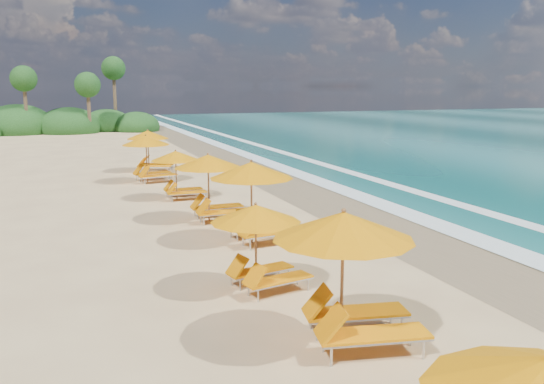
# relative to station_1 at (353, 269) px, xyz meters

# --- Properties ---
(ground) EXTENTS (160.00, 160.00, 0.00)m
(ground) POSITION_rel_station_1_xyz_m (1.85, 9.23, -1.50)
(ground) COLOR #D7B77E
(ground) RESTS_ON ground
(wet_sand) EXTENTS (4.00, 160.00, 0.01)m
(wet_sand) POSITION_rel_station_1_xyz_m (5.85, 9.23, -1.49)
(wet_sand) COLOR #8E7655
(wet_sand) RESTS_ON ground
(surf_foam) EXTENTS (4.00, 160.00, 0.01)m
(surf_foam) POSITION_rel_station_1_xyz_m (8.55, 9.23, -1.47)
(surf_foam) COLOR white
(surf_foam) RESTS_ON ground
(station_1) EXTENTS (3.23, 3.09, 2.67)m
(station_1) POSITION_rel_station_1_xyz_m (0.00, 0.00, 0.00)
(station_1) COLOR olive
(station_1) RESTS_ON ground
(station_2) EXTENTS (2.64, 2.53, 2.18)m
(station_2) POSITION_rel_station_1_xyz_m (-0.61, 3.34, -0.27)
(station_2) COLOR olive
(station_2) RESTS_ON ground
(station_3) EXTENTS (3.01, 2.82, 2.64)m
(station_3) POSITION_rel_station_1_xyz_m (0.67, 7.37, -0.02)
(station_3) COLOR olive
(station_3) RESTS_ON ground
(station_4) EXTENTS (2.68, 2.47, 2.50)m
(station_4) POSITION_rel_station_1_xyz_m (0.15, 10.73, -0.10)
(station_4) COLOR olive
(station_4) RESTS_ON ground
(station_5) EXTENTS (2.34, 2.15, 2.17)m
(station_5) POSITION_rel_station_1_xyz_m (-0.22, 15.09, -0.28)
(station_5) COLOR olive
(station_5) RESTS_ON ground
(station_6) EXTENTS (2.92, 2.78, 2.45)m
(station_6) POSITION_rel_station_1_xyz_m (-0.76, 20.00, -0.12)
(station_6) COLOR olive
(station_6) RESTS_ON ground
(station_7) EXTENTS (3.12, 3.07, 2.42)m
(station_7) POSITION_rel_station_1_xyz_m (-0.15, 23.62, -0.14)
(station_7) COLOR olive
(station_7) RESTS_ON ground
(treeline) EXTENTS (25.80, 8.80, 9.74)m
(treeline) POSITION_rel_station_1_xyz_m (-8.09, 54.74, -0.50)
(treeline) COLOR #163D14
(treeline) RESTS_ON ground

